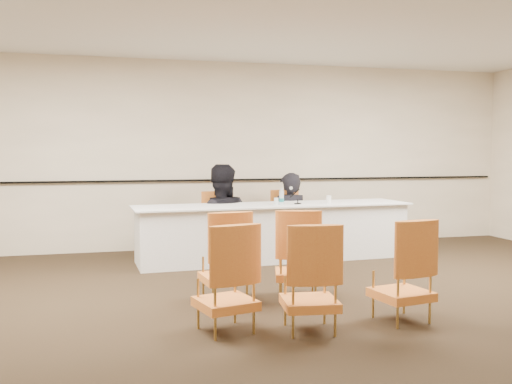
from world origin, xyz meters
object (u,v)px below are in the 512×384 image
Objects in this scene: microphone at (298,195)px; aud_chair_front_left at (225,256)px; drinking_glass at (276,201)px; panelist_main at (289,227)px; panelist_main_chair at (289,221)px; aud_chair_back_mid at (310,277)px; panelist_second_chair at (220,224)px; aud_chair_back_left at (225,277)px; coffee_cup at (329,199)px; aud_chair_front_mid at (297,253)px; water_bottle at (282,196)px; panelist_second at (220,228)px; aud_chair_back_right at (402,270)px; panel_table at (274,232)px.

aud_chair_front_left is (-1.48, -1.98, -0.45)m from microphone.
panelist_main is at bearing 58.93° from drinking_glass.
panelist_main_chair is 1.00× the size of aud_chair_front_left.
panelist_main is at bearing 81.80° from aud_chair_back_mid.
aud_chair_back_left is at bearing -103.04° from panelist_second_chair.
coffee_cup is 0.12× the size of aud_chair_front_mid.
panelist_second_chair is 2.69m from aud_chair_front_left.
aud_chair_front_mid is at bearing -102.64° from water_bottle.
panelist_second_chair is at bearing 1.98° from panelist_main.
microphone is at bearing 81.18° from panelist_main.
panelist_second is 1.13m from water_bottle.
panelist_main reaches higher than aud_chair_front_mid.
panelist_main_chair is 0.88m from coffee_cup.
aud_chair_back_mid is at bearing -88.09° from aud_chair_front_mid.
panelist_main reaches higher than coffee_cup.
panelist_main is 17.10× the size of drinking_glass.
aud_chair_front_mid is at bearing 83.66° from aud_chair_back_mid.
aud_chair_back_mid and aud_chair_back_right have the same top height.
panelist_second_chair is 2.70m from aud_chair_front_mid.
aud_chair_back_mid is (-1.07, -3.85, 0.10)m from panelist_main.
drinking_glass is at bearing -123.71° from panelist_main_chair.
aud_chair_back_left is at bearing 166.95° from aud_chair_back_right.
panelist_second reaches higher than aud_chair_front_left.
aud_chair_back_left is at bearing -114.43° from drinking_glass.
panelist_main is 0.91m from microphone.
panelist_main_chair is 3.73× the size of microphone.
aud_chair_back_right is at bearing -17.34° from aud_chair_back_left.
panelist_second reaches higher than aud_chair_back_right.
drinking_glass is at bearing 95.02° from aud_chair_front_mid.
panel_table is 4.22× the size of aud_chair_back_left.
drinking_glass is 0.11× the size of aud_chair_back_left.
aud_chair_front_mid and aud_chair_back_mid have the same top height.
aud_chair_front_mid is (-0.69, -2.02, -0.45)m from microphone.
microphone is at bearing -36.02° from panelist_second_chair.
aud_chair_back_mid is at bearing 174.88° from aud_chair_back_right.
panelist_second is 8.23× the size of water_bottle.
panelist_main_chair is (-0.00, 0.00, 0.10)m from panelist_main.
aud_chair_back_right is (0.19, -3.08, -0.44)m from water_bottle.
panel_table is 4.22× the size of panelist_main_chair.
panelist_second is 3.80m from aud_chair_back_mid.
aud_chair_back_left and aud_chair_back_right have the same top height.
panel_table is 3.31m from aud_chair_back_mid.
water_bottle is at bearing 84.32° from aud_chair_back_mid.
panelist_main_chair is at bearing 64.05° from water_bottle.
panelist_second_chair is at bearing 137.09° from drinking_glass.
aud_chair_front_left and aud_chair_back_mid have the same top height.
aud_chair_front_left is at bearing -166.74° from aud_chair_front_mid.
panelist_main reaches higher than drinking_glass.
panel_table is at bearing 95.89° from drinking_glass.
microphone is at bearing 80.19° from aud_chair_back_mid.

